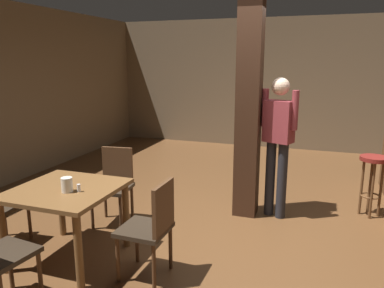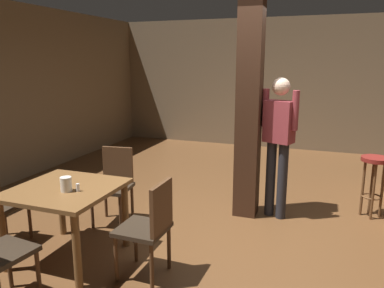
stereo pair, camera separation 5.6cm
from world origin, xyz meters
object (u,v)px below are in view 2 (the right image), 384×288
(napkin_cup, at_px, (66,184))
(chair_north, at_px, (114,181))
(bar_stool_near, at_px, (374,173))
(chair_east, at_px, (150,224))
(dining_table, at_px, (66,199))
(salt_shaker, at_px, (78,187))
(standing_person, at_px, (278,138))

(napkin_cup, bearing_deg, chair_north, 96.09)
(bar_stool_near, bearing_deg, chair_east, -132.77)
(bar_stool_near, bearing_deg, napkin_cup, -141.90)
(chair_north, height_order, bar_stool_near, chair_north)
(chair_east, bearing_deg, dining_table, 178.05)
(chair_north, xyz_separation_m, salt_shaker, (0.20, -0.95, 0.26))
(chair_north, relative_size, salt_shaker, 12.19)
(standing_person, bearing_deg, chair_east, -116.37)
(salt_shaker, bearing_deg, bar_stool_near, 38.64)
(bar_stool_near, bearing_deg, standing_person, -160.19)
(chair_north, bearing_deg, bar_stool_near, 22.67)
(dining_table, height_order, chair_north, chair_north)
(dining_table, bearing_deg, salt_shaker, -14.78)
(chair_east, distance_m, chair_north, 1.31)
(napkin_cup, height_order, bar_stool_near, napkin_cup)
(salt_shaker, bearing_deg, chair_north, 102.17)
(salt_shaker, bearing_deg, standing_person, 48.00)
(napkin_cup, relative_size, salt_shaker, 1.87)
(standing_person, bearing_deg, bar_stool_near, 19.81)
(salt_shaker, bearing_deg, chair_east, 1.40)
(chair_north, relative_size, bar_stool_near, 1.17)
(chair_north, distance_m, napkin_cup, 1.03)
(standing_person, bearing_deg, napkin_cup, -133.16)
(salt_shaker, distance_m, standing_person, 2.38)
(chair_north, xyz_separation_m, standing_person, (1.79, 0.81, 0.50))
(dining_table, distance_m, napkin_cup, 0.22)
(dining_table, relative_size, napkin_cup, 6.94)
(napkin_cup, distance_m, salt_shaker, 0.11)
(dining_table, bearing_deg, chair_north, 91.35)
(chair_east, relative_size, bar_stool_near, 1.17)
(dining_table, height_order, salt_shaker, salt_shaker)
(chair_east, distance_m, salt_shaker, 0.77)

